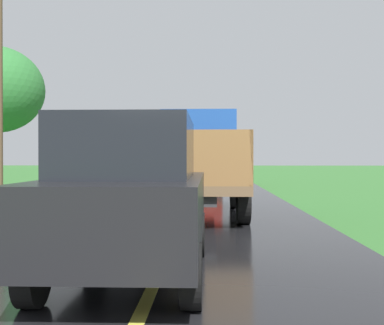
% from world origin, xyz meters
% --- Properties ---
extents(banana_truck_near, '(2.38, 5.82, 2.80)m').
position_xyz_m(banana_truck_near, '(0.32, 12.39, 1.47)').
color(banana_truck_near, '#2D2D30').
rests_on(banana_truck_near, road_surface).
extents(banana_truck_far, '(2.38, 5.81, 2.80)m').
position_xyz_m(banana_truck_far, '(0.16, 27.21, 1.47)').
color(banana_truck_far, '#2D2D30').
rests_on(banana_truck_far, road_surface).
extents(following_car, '(1.74, 4.10, 1.92)m').
position_xyz_m(following_car, '(-0.31, 5.20, 1.07)').
color(following_car, black).
rests_on(following_car, road_surface).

